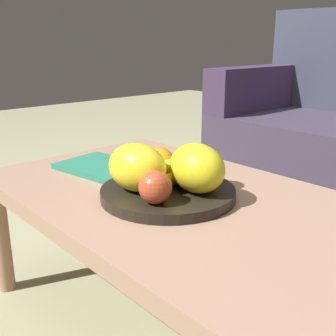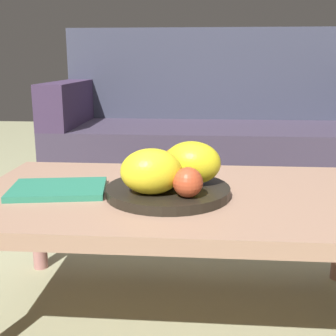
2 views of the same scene
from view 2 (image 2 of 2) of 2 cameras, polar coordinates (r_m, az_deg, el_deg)
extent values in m
plane|color=tan|center=(1.35, 1.78, -18.84)|extent=(8.00, 8.00, 0.00)
cube|color=#A27B64|center=(1.19, 1.91, -4.07)|extent=(1.12, 0.64, 0.04)
cylinder|color=#AB726D|center=(1.62, -16.58, -6.84)|extent=(0.05, 0.05, 0.34)
cube|color=#3B3245|center=(2.34, 6.40, 0.79)|extent=(1.70, 0.70, 0.40)
cube|color=#373A4C|center=(2.56, 6.49, 12.07)|extent=(1.70, 0.14, 0.50)
cube|color=#3B2B48|center=(2.40, -12.57, 8.35)|extent=(0.14, 0.70, 0.22)
cylinder|color=black|center=(1.15, 0.00, -3.02)|extent=(0.33, 0.33, 0.03)
ellipsoid|color=yellow|center=(1.07, -2.18, -0.44)|extent=(0.17, 0.13, 0.11)
ellipsoid|color=yellow|center=(1.16, 3.16, 0.64)|extent=(0.17, 0.14, 0.11)
sphere|color=orange|center=(1.17, -3.13, 0.00)|extent=(0.08, 0.08, 0.08)
sphere|color=orange|center=(1.24, 1.12, 0.82)|extent=(0.08, 0.08, 0.08)
sphere|color=#B84627|center=(1.05, 2.60, -1.88)|extent=(0.07, 0.07, 0.07)
ellipsoid|color=yellow|center=(1.18, -0.70, -1.14)|extent=(0.10, 0.15, 0.03)
ellipsoid|color=gold|center=(1.19, 0.23, -0.94)|extent=(0.15, 0.09, 0.03)
ellipsoid|color=yellow|center=(1.16, -0.18, 0.05)|extent=(0.15, 0.05, 0.03)
ellipsoid|color=yellow|center=(1.18, -0.45, 0.22)|extent=(0.12, 0.14, 0.03)
cube|color=#2A7F62|center=(1.22, -14.10, -2.68)|extent=(0.28, 0.22, 0.02)
camera|label=1|loc=(0.77, 58.43, 8.70)|focal=44.58mm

